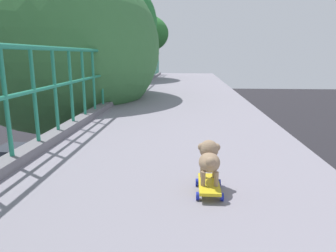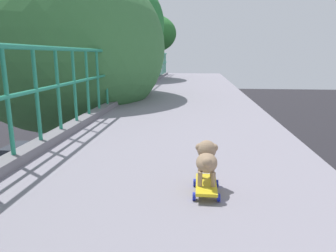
{
  "view_description": "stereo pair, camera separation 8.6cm",
  "coord_description": "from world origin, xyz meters",
  "px_view_note": "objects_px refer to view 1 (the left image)",
  "views": [
    {
      "loc": [
        1.48,
        -1.42,
        6.39
      ],
      "look_at": [
        1.27,
        1.71,
        5.67
      ],
      "focal_mm": 33.03,
      "sensor_mm": 36.0,
      "label": 1
    },
    {
      "loc": [
        1.57,
        -1.41,
        6.39
      ],
      "look_at": [
        1.27,
        1.71,
        5.67
      ],
      "focal_mm": 33.03,
      "sensor_mm": 36.0,
      "label": 2
    }
  ],
  "objects_px": {
    "small_dog": "(209,158)",
    "city_bus": "(85,102)",
    "car_green_fifth": "(39,187)",
    "car_silver_sixth": "(11,160)",
    "toy_skateboard": "(209,185)",
    "car_yellow_cab_seventh": "(83,148)"
  },
  "relations": [
    {
      "from": "car_silver_sixth",
      "to": "small_dog",
      "type": "bearing_deg",
      "value": -53.21
    },
    {
      "from": "car_yellow_cab_seventh",
      "to": "small_dog",
      "type": "bearing_deg",
      "value": -66.96
    },
    {
      "from": "car_silver_sixth",
      "to": "toy_skateboard",
      "type": "distance_m",
      "value": 17.54
    },
    {
      "from": "toy_skateboard",
      "to": "small_dog",
      "type": "bearing_deg",
      "value": 89.75
    },
    {
      "from": "car_silver_sixth",
      "to": "car_yellow_cab_seventh",
      "type": "relative_size",
      "value": 0.92
    },
    {
      "from": "car_green_fifth",
      "to": "car_silver_sixth",
      "type": "bearing_deg",
      "value": 133.6
    },
    {
      "from": "car_silver_sixth",
      "to": "car_yellow_cab_seventh",
      "type": "xyz_separation_m",
      "value": [
        3.38,
        2.29,
        0.06
      ]
    },
    {
      "from": "car_silver_sixth",
      "to": "car_yellow_cab_seventh",
      "type": "bearing_deg",
      "value": 34.07
    },
    {
      "from": "car_green_fifth",
      "to": "city_bus",
      "type": "xyz_separation_m",
      "value": [
        -3.52,
        16.97,
        1.23
      ]
    },
    {
      "from": "car_yellow_cab_seventh",
      "to": "toy_skateboard",
      "type": "distance_m",
      "value": 17.82
    },
    {
      "from": "small_dog",
      "to": "city_bus",
      "type": "bearing_deg",
      "value": 110.88
    },
    {
      "from": "car_yellow_cab_seventh",
      "to": "car_green_fifth",
      "type": "bearing_deg",
      "value": -90.56
    },
    {
      "from": "city_bus",
      "to": "small_dog",
      "type": "height_order",
      "value": "small_dog"
    },
    {
      "from": "car_green_fifth",
      "to": "car_silver_sixth",
      "type": "relative_size",
      "value": 1.18
    },
    {
      "from": "city_bus",
      "to": "small_dog",
      "type": "bearing_deg",
      "value": -69.12
    },
    {
      "from": "city_bus",
      "to": "toy_skateboard",
      "type": "height_order",
      "value": "toy_skateboard"
    },
    {
      "from": "car_green_fifth",
      "to": "car_silver_sixth",
      "type": "height_order",
      "value": "car_silver_sixth"
    },
    {
      "from": "car_yellow_cab_seventh",
      "to": "small_dog",
      "type": "distance_m",
      "value": 17.82
    },
    {
      "from": "car_green_fifth",
      "to": "city_bus",
      "type": "bearing_deg",
      "value": 101.72
    },
    {
      "from": "city_bus",
      "to": "car_yellow_cab_seventh",
      "type": "bearing_deg",
      "value": -72.28
    },
    {
      "from": "city_bus",
      "to": "small_dog",
      "type": "relative_size",
      "value": 28.2
    },
    {
      "from": "toy_skateboard",
      "to": "city_bus",
      "type": "bearing_deg",
      "value": 110.83
    }
  ]
}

